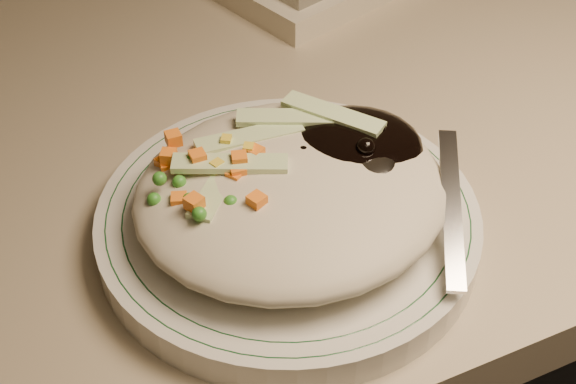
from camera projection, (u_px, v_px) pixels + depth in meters
name	position (u px, v px, depth m)	size (l,w,h in m)	color
desk	(249.00, 223.00, 0.81)	(1.40, 0.70, 0.74)	gray
plate	(288.00, 223.00, 0.50)	(0.24, 0.24, 0.02)	silver
plate_rim	(288.00, 211.00, 0.50)	(0.23, 0.23, 0.00)	#144723
meal	(295.00, 184.00, 0.48)	(0.21, 0.19, 0.05)	#B0A78F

